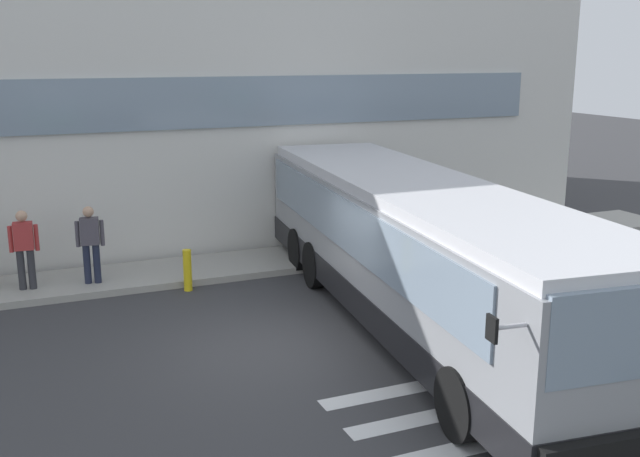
# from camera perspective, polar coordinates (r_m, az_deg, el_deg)

# --- Properties ---
(ground_plane) EXTENTS (80.00, 90.00, 0.02)m
(ground_plane) POSITION_cam_1_polar(r_m,az_deg,el_deg) (13.09, -3.25, -8.97)
(ground_plane) COLOR #353538
(ground_plane) RESTS_ON ground
(bay_paint_stripes) EXTENTS (4.40, 3.96, 0.01)m
(bay_paint_stripes) POSITION_cam_1_polar(r_m,az_deg,el_deg) (10.64, 15.53, -14.94)
(bay_paint_stripes) COLOR silver
(bay_paint_stripes) RESTS_ON ground
(terminal_building) EXTENTS (24.72, 13.80, 7.56)m
(terminal_building) POSITION_cam_1_polar(r_m,az_deg,el_deg) (23.32, -14.98, 10.06)
(terminal_building) COLOR silver
(terminal_building) RESTS_ON ground
(boarding_curb) EXTENTS (26.92, 2.00, 0.15)m
(boarding_curb) POSITION_cam_1_polar(r_m,az_deg,el_deg) (17.40, -8.65, -3.06)
(boarding_curb) COLOR #9E9B93
(boarding_curb) RESTS_ON ground
(bus_main_foreground) EXTENTS (4.27, 12.17, 2.70)m
(bus_main_foreground) POSITION_cam_1_polar(r_m,az_deg,el_deg) (13.71, 7.52, -2.06)
(bus_main_foreground) COLOR gray
(bus_main_foreground) RESTS_ON ground
(passenger_by_doorway) EXTENTS (0.59, 0.26, 1.68)m
(passenger_by_doorway) POSITION_cam_1_polar(r_m,az_deg,el_deg) (16.42, -21.80, -1.25)
(passenger_by_doorway) COLOR #2D2D33
(passenger_by_doorway) RESTS_ON boarding_curb
(passenger_at_curb_edge) EXTENTS (0.58, 0.28, 1.68)m
(passenger_at_curb_edge) POSITION_cam_1_polar(r_m,az_deg,el_deg) (16.39, -17.26, -0.91)
(passenger_at_curb_edge) COLOR #1E2338
(passenger_at_curb_edge) RESTS_ON boarding_curb
(safety_bollard_yellow) EXTENTS (0.18, 0.18, 0.90)m
(safety_bollard_yellow) POSITION_cam_1_polar(r_m,az_deg,el_deg) (16.01, -10.16, -3.18)
(safety_bollard_yellow) COLOR yellow
(safety_bollard_yellow) RESTS_ON ground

